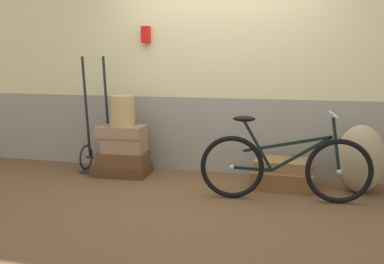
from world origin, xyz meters
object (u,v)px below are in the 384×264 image
at_px(suitcase_4, 282,179).
at_px(wicker_basket, 122,111).
at_px(suitcase_0, 122,170).
at_px(bicycle, 284,167).
at_px(burlap_sack, 360,159).
at_px(suitcase_1, 123,159).
at_px(luggage_trolley, 97,145).
at_px(suitcase_5, 283,164).
at_px(suitcase_2, 124,144).
at_px(suitcase_3, 122,131).

relative_size(suitcase_4, wicker_basket, 1.80).
xyz_separation_m(suitcase_0, bicycle, (1.94, -0.48, 0.29)).
distance_m(burlap_sack, bicycle, 0.90).
xyz_separation_m(suitcase_1, luggage_trolley, (-0.40, 0.12, 0.12)).
distance_m(suitcase_5, wicker_basket, 1.96).
height_order(suitcase_2, wicker_basket, wicker_basket).
bearing_deg(suitcase_4, suitcase_1, -179.08).
bearing_deg(suitcase_0, burlap_sack, -4.88).
distance_m(suitcase_0, suitcase_2, 0.32).
bearing_deg(burlap_sack, suitcase_0, -179.84).
bearing_deg(suitcase_3, suitcase_2, -14.05).
relative_size(wicker_basket, burlap_sack, 0.51).
relative_size(suitcase_1, suitcase_5, 0.97).
relative_size(suitcase_0, suitcase_4, 1.00).
bearing_deg(luggage_trolley, bicycle, -14.20).
bearing_deg(suitcase_2, suitcase_3, 165.39).
height_order(luggage_trolley, burlap_sack, luggage_trolley).
relative_size(suitcase_0, suitcase_1, 1.13).
relative_size(suitcase_0, burlap_sack, 0.92).
distance_m(suitcase_1, burlap_sack, 2.68).
height_order(suitcase_0, burlap_sack, burlap_sack).
xyz_separation_m(suitcase_2, suitcase_5, (1.87, 0.03, -0.13)).
xyz_separation_m(suitcase_1, burlap_sack, (2.67, 0.02, 0.16)).
xyz_separation_m(suitcase_5, burlap_sack, (0.79, -0.02, 0.11)).
bearing_deg(luggage_trolley, suitcase_0, -15.36).
distance_m(suitcase_2, suitcase_5, 1.88).
distance_m(suitcase_4, wicker_basket, 2.01).
distance_m(suitcase_5, burlap_sack, 0.80).
bearing_deg(bicycle, burlap_sack, 33.10).
distance_m(suitcase_0, wicker_basket, 0.72).
bearing_deg(burlap_sack, suitcase_1, -179.51).
relative_size(suitcase_0, suitcase_2, 1.32).
relative_size(suitcase_3, luggage_trolley, 0.38).
height_order(suitcase_1, suitcase_4, suitcase_1).
relative_size(suitcase_3, bicycle, 0.33).
relative_size(suitcase_1, luggage_trolley, 0.41).
xyz_separation_m(suitcase_5, wicker_basket, (-1.88, -0.03, 0.54)).
height_order(suitcase_5, burlap_sack, burlap_sack).
bearing_deg(luggage_trolley, suitcase_4, -3.32).
height_order(suitcase_2, bicycle, bicycle).
height_order(suitcase_4, wicker_basket, wicker_basket).
xyz_separation_m(suitcase_1, wicker_basket, (0.00, 0.02, 0.58)).
distance_m(suitcase_2, luggage_trolley, 0.43).
relative_size(suitcase_0, luggage_trolley, 0.46).
bearing_deg(bicycle, suitcase_2, 165.70).
bearing_deg(suitcase_3, suitcase_5, -2.64).
xyz_separation_m(suitcase_2, wicker_basket, (-0.01, -0.00, 0.40)).
bearing_deg(suitcase_3, burlap_sack, -3.30).
height_order(suitcase_0, suitcase_4, suitcase_4).
bearing_deg(luggage_trolley, suitcase_2, -13.74).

